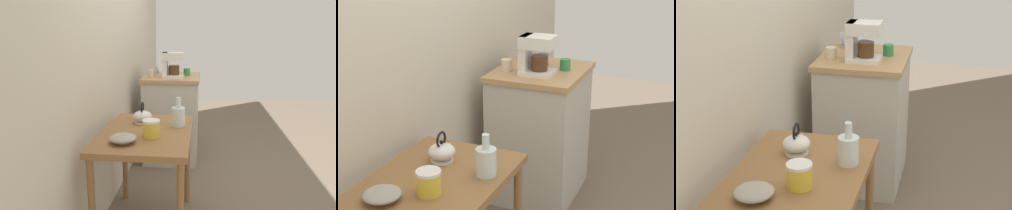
# 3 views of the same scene
# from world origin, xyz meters

# --- Properties ---
(back_wall) EXTENTS (4.40, 0.10, 2.80)m
(back_wall) POSITION_xyz_m (0.10, 0.49, 1.40)
(back_wall) COLOR beige
(back_wall) RESTS_ON ground_plane
(wooden_table) EXTENTS (0.89, 0.61, 0.74)m
(wooden_table) POSITION_xyz_m (-0.62, 0.08, 0.65)
(wooden_table) COLOR olive
(wooden_table) RESTS_ON ground_plane
(kitchen_counter) EXTENTS (0.70, 0.59, 0.93)m
(kitchen_counter) POSITION_xyz_m (0.76, 0.04, 0.47)
(kitchen_counter) COLOR #BCB7AD
(kitchen_counter) RESTS_ON ground_plane
(bowl_stoneware) EXTENTS (0.17, 0.17, 0.05)m
(bowl_stoneware) POSITION_xyz_m (-0.87, 0.18, 0.77)
(bowl_stoneware) COLOR #9E998C
(bowl_stoneware) RESTS_ON wooden_table
(teakettle) EXTENTS (0.17, 0.14, 0.16)m
(teakettle) POSITION_xyz_m (-0.42, 0.15, 0.79)
(teakettle) COLOR white
(teakettle) RESTS_ON wooden_table
(glass_carafe_vase) EXTENTS (0.10, 0.10, 0.21)m
(glass_carafe_vase) POSITION_xyz_m (-0.48, -0.13, 0.82)
(glass_carafe_vase) COLOR silver
(glass_carafe_vase) RESTS_ON wooden_table
(canister_enamel) EXTENTS (0.11, 0.11, 0.11)m
(canister_enamel) POSITION_xyz_m (-0.74, 0.03, 0.80)
(canister_enamel) COLOR gold
(canister_enamel) RESTS_ON wooden_table
(coffee_maker) EXTENTS (0.18, 0.22, 0.26)m
(coffee_maker) POSITION_xyz_m (0.63, 0.04, 1.07)
(coffee_maker) COLOR white
(coffee_maker) RESTS_ON kitchen_counter
(mug_blue) EXTENTS (0.08, 0.08, 0.08)m
(mug_blue) POSITION_xyz_m (0.87, 0.06, 0.97)
(mug_blue) COLOR #2D4CAD
(mug_blue) RESTS_ON kitchen_counter
(mug_tall_green) EXTENTS (0.08, 0.07, 0.08)m
(mug_tall_green) POSITION_xyz_m (0.81, -0.12, 0.97)
(mug_tall_green) COLOR #338C4C
(mug_tall_green) RESTS_ON kitchen_counter
(mug_small_cream) EXTENTS (0.08, 0.07, 0.08)m
(mug_small_cream) POSITION_xyz_m (0.64, 0.24, 0.97)
(mug_small_cream) COLOR beige
(mug_small_cream) RESTS_ON kitchen_counter
(table_clock) EXTENTS (0.10, 0.05, 0.12)m
(table_clock) POSITION_xyz_m (0.97, 0.24, 0.98)
(table_clock) COLOR #B2B5BA
(table_clock) RESTS_ON kitchen_counter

